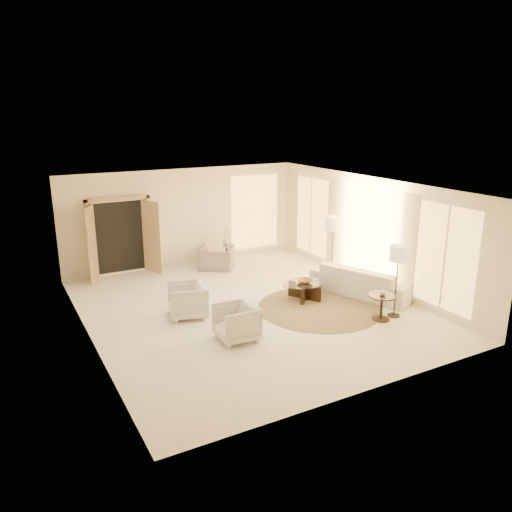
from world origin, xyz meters
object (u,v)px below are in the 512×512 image
armchair_left (187,299)px  side_table (226,252)px  end_table (382,303)px  side_vase (226,241)px  armchair_right (236,321)px  floor_lamp_near (333,226)px  floor_lamp_far (399,257)px  end_vase (383,292)px  bowl (305,281)px  sofa (363,280)px  accent_chair (216,255)px  coffee_table (304,289)px

armchair_left → side_table: (2.43, 3.14, -0.06)m
end_table → side_vase: bearing=102.4°
armchair_right → side_table: size_ratio=1.36×
side_table → floor_lamp_near: size_ratio=0.34×
floor_lamp_far → side_vase: 5.58m
armchair_right → floor_lamp_far: 3.75m
side_table → end_vase: (1.17, -5.32, 0.29)m
side_table → end_vase: bearing=-77.6°
end_table → bowl: end_table is taller
sofa → side_vase: size_ratio=10.07×
armchair_right → end_table: armchair_right is taller
end_table → side_vase: (-1.17, 5.32, 0.31)m
accent_chair → side_vase: size_ratio=3.92×
coffee_table → side_table: bearing=96.6°
armchair_right → end_vase: size_ratio=5.18×
armchair_left → accent_chair: bearing=159.7°
end_table → bowl: bearing=112.9°
floor_lamp_near → bowl: bearing=-149.0°
coffee_table → end_table: size_ratio=2.07×
sofa → floor_lamp_near: size_ratio=1.44×
armchair_left → side_vase: bearing=156.5°
coffee_table → floor_lamp_far: (1.15, -1.81, 1.11)m
end_table → bowl: (-0.77, 1.82, 0.07)m
accent_chair → sofa: bearing=156.8°
sofa → floor_lamp_far: bearing=146.6°
armchair_left → side_table: bearing=156.5°
coffee_table → bowl: 0.20m
accent_chair → coffee_table: accent_chair is taller
coffee_table → armchair_right: bearing=-153.8°
floor_lamp_near → floor_lamp_far: (-0.30, -2.68, -0.10)m
sofa → end_table: bearing=132.8°
armchair_left → side_vase: (2.43, 3.14, 0.29)m
end_vase → side_vase: 5.45m
armchair_right → coffee_table: (2.41, 1.19, -0.13)m
sofa → side_vase: (-1.85, 3.90, 0.34)m
side_table → side_vase: 0.35m
side_vase → coffee_table: bearing=-83.4°
sofa → floor_lamp_near: floor_lamp_near is taller
armchair_left → coffee_table: bearing=97.0°
end_table → side_table: side_table is taller
sofa → bowl: (-1.44, 0.40, 0.10)m
armchair_right → coffee_table: 2.69m
armchair_right → accent_chair: bearing=164.1°
armchair_left → end_vase: armchair_left is taller
accent_chair → side_vase: (0.47, 0.29, 0.28)m
accent_chair → side_vase: bearing=-114.1°
coffee_table → side_vase: bearing=96.6°
sofa → side_table: (-1.85, 3.90, -0.01)m
sofa → bowl: sofa is taller
end_vase → floor_lamp_near: bearing=75.8°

